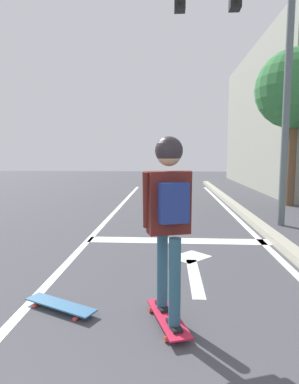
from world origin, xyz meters
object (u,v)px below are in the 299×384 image
object	(u,v)px
skater	(169,204)
spare_skateboard	(60,305)
skateboard	(168,318)
traffic_signal_mast	(249,45)
roadside_tree	(295,90)

from	to	relation	value
skater	spare_skateboard	xyz separation A→B (m)	(-1.14, 0.23, -1.13)
skateboard	skater	bearing A→B (deg)	-72.30
skateboard	spare_skateboard	size ratio (longest dim) A/B	0.99
skateboard	skater	size ratio (longest dim) A/B	0.49
skateboard	traffic_signal_mast	world-z (taller)	traffic_signal_mast
skateboard	traffic_signal_mast	bearing A→B (deg)	69.18
skater	roadside_tree	distance (m)	8.78
skater	traffic_signal_mast	xyz separation A→B (m)	(1.73, 4.58, 2.83)
skateboard	traffic_signal_mast	xyz separation A→B (m)	(1.74, 4.57, 3.95)
traffic_signal_mast	roadside_tree	world-z (taller)	traffic_signal_mast
skateboard	skater	world-z (taller)	skater
skateboard	skater	xyz separation A→B (m)	(0.00, -0.01, 1.12)
skateboard	traffic_signal_mast	size ratio (longest dim) A/B	0.14
roadside_tree	skater	bearing A→B (deg)	-117.02
skateboard	spare_skateboard	xyz separation A→B (m)	(-1.14, 0.22, -0.01)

